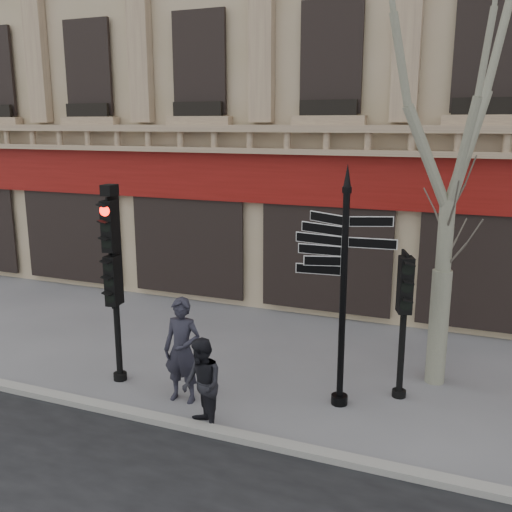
# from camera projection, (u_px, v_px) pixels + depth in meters

# --- Properties ---
(ground) EXTENTS (80.00, 80.00, 0.00)m
(ground) POSITION_uv_depth(u_px,v_px,m) (255.00, 399.00, 10.55)
(ground) COLOR slate
(ground) RESTS_ON ground
(kerb) EXTENTS (80.00, 0.25, 0.12)m
(kerb) POSITION_uv_depth(u_px,v_px,m) (222.00, 433.00, 9.27)
(kerb) COLOR gray
(kerb) RESTS_ON ground
(building) EXTENTS (28.00, 15.52, 18.00)m
(building) POSITION_uv_depth(u_px,v_px,m) (389.00, 5.00, 19.79)
(building) COLOR tan
(building) RESTS_ON ground
(fingerpost) EXTENTS (1.94, 1.94, 4.33)m
(fingerpost) POSITION_uv_depth(u_px,v_px,m) (345.00, 248.00, 9.71)
(fingerpost) COLOR black
(fingerpost) RESTS_ON ground
(traffic_signal_main) EXTENTS (0.46, 0.35, 3.88)m
(traffic_signal_main) POSITION_uv_depth(u_px,v_px,m) (113.00, 260.00, 10.79)
(traffic_signal_main) COLOR black
(traffic_signal_main) RESTS_ON ground
(traffic_signal_secondary) EXTENTS (0.53, 0.45, 2.69)m
(traffic_signal_secondary) POSITION_uv_depth(u_px,v_px,m) (405.00, 300.00, 10.22)
(traffic_signal_secondary) COLOR black
(traffic_signal_secondary) RESTS_ON ground
(plane_tree) EXTENTS (3.31, 3.31, 8.78)m
(plane_tree) POSITION_uv_depth(u_px,v_px,m) (459.00, 53.00, 9.86)
(plane_tree) COLOR gray
(plane_tree) RESTS_ON ground
(pedestrian_a) EXTENTS (0.73, 0.50, 1.95)m
(pedestrian_a) POSITION_uv_depth(u_px,v_px,m) (182.00, 350.00, 10.29)
(pedestrian_a) COLOR #22212D
(pedestrian_a) RESTS_ON ground
(pedestrian_b) EXTENTS (0.96, 0.97, 1.58)m
(pedestrian_b) POSITION_uv_depth(u_px,v_px,m) (202.00, 385.00, 9.34)
(pedestrian_b) COLOR black
(pedestrian_b) RESTS_ON ground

